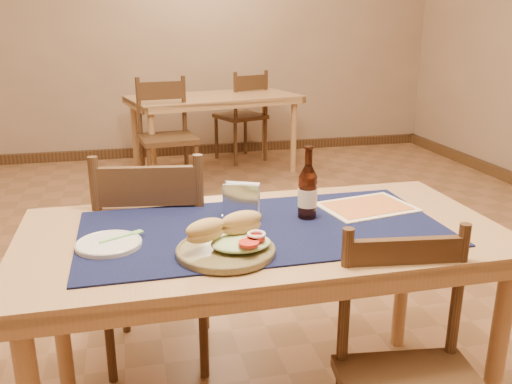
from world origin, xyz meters
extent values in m
cube|color=brown|center=(0.00, 0.00, -0.01)|extent=(6.00, 7.00, 0.02)
cube|color=tan|center=(0.00, 3.51, 1.40)|extent=(6.00, 0.02, 2.80)
cylinder|color=#AD7651|center=(0.72, -1.12, 0.35)|extent=(0.06, 0.06, 0.71)
cylinder|color=#AD7651|center=(-0.72, -0.48, 0.35)|extent=(0.06, 0.06, 0.71)
cylinder|color=#AD7651|center=(0.72, -0.48, 0.35)|extent=(0.06, 0.06, 0.71)
cube|color=#AD7651|center=(0.00, -0.80, 0.73)|extent=(1.60, 0.80, 0.04)
cube|color=#10163E|center=(0.00, -0.80, 0.75)|extent=(1.20, 0.60, 0.01)
cube|color=#462F19|center=(0.00, 3.47, 0.05)|extent=(6.00, 0.06, 0.10)
cylinder|color=#AD7651|center=(-0.22, 2.18, 0.35)|extent=(0.06, 0.06, 0.71)
cylinder|color=#AD7651|center=(1.13, 2.48, 0.35)|extent=(0.06, 0.06, 0.71)
cylinder|color=#AD7651|center=(-0.36, 2.78, 0.35)|extent=(0.06, 0.06, 0.71)
cylinder|color=#AD7651|center=(1.00, 3.08, 0.35)|extent=(0.06, 0.06, 0.71)
cube|color=#AD7651|center=(0.39, 2.63, 0.73)|extent=(1.68, 1.09, 0.04)
cylinder|color=#462F19|center=(-0.12, -0.14, 0.24)|extent=(0.04, 0.04, 0.47)
cylinder|color=#462F19|center=(-0.49, -0.08, 0.24)|extent=(0.04, 0.04, 0.47)
cylinder|color=#462F19|center=(-0.18, -0.51, 0.24)|extent=(0.04, 0.04, 0.47)
cylinder|color=#462F19|center=(-0.55, -0.46, 0.24)|extent=(0.04, 0.04, 0.47)
cube|color=#462F19|center=(-0.33, -0.30, 0.47)|extent=(0.50, 0.50, 0.04)
cube|color=#462F19|center=(-0.36, -0.50, 0.84)|extent=(0.38, 0.09, 0.15)
cylinder|color=#462F19|center=(-0.18, -0.52, 0.71)|extent=(0.04, 0.04, 0.48)
cylinder|color=#462F19|center=(-0.55, -0.47, 0.71)|extent=(0.04, 0.04, 0.48)
cube|color=#462F19|center=(0.33, -1.15, 0.76)|extent=(0.34, 0.07, 0.13)
cylinder|color=#462F19|center=(0.16, -1.13, 0.65)|extent=(0.03, 0.03, 0.44)
cylinder|color=#462F19|center=(0.50, -1.18, 0.65)|extent=(0.03, 0.03, 0.44)
cylinder|color=#462F19|center=(-0.27, 1.83, 0.24)|extent=(0.04, 0.04, 0.48)
cylinder|color=#462F19|center=(0.11, 1.87, 0.24)|extent=(0.04, 0.04, 0.48)
cylinder|color=#462F19|center=(-0.31, 2.21, 0.24)|extent=(0.04, 0.04, 0.48)
cylinder|color=#462F19|center=(0.07, 2.26, 0.24)|extent=(0.04, 0.04, 0.48)
cube|color=#462F19|center=(-0.10, 2.04, 0.48)|extent=(0.50, 0.50, 0.04)
cube|color=#462F19|center=(-0.12, 2.24, 0.86)|extent=(0.39, 0.08, 0.15)
cylinder|color=#462F19|center=(-0.31, 2.22, 0.73)|extent=(0.04, 0.04, 0.49)
cylinder|color=#462F19|center=(0.07, 2.27, 0.73)|extent=(0.04, 0.04, 0.49)
cylinder|color=#462F19|center=(0.85, 3.34, 0.23)|extent=(0.04, 0.04, 0.47)
cylinder|color=#462F19|center=(0.50, 3.21, 0.23)|extent=(0.04, 0.04, 0.47)
cylinder|color=#462F19|center=(0.98, 3.00, 0.23)|extent=(0.04, 0.04, 0.47)
cylinder|color=#462F19|center=(0.64, 2.86, 0.23)|extent=(0.04, 0.04, 0.47)
cube|color=#462F19|center=(0.74, 3.10, 0.47)|extent=(0.57, 0.57, 0.04)
cube|color=#462F19|center=(0.81, 2.92, 0.83)|extent=(0.36, 0.17, 0.15)
cylinder|color=#462F19|center=(0.99, 2.99, 0.71)|extent=(0.04, 0.04, 0.48)
cylinder|color=#462F19|center=(0.64, 2.85, 0.71)|extent=(0.04, 0.04, 0.48)
cylinder|color=brown|center=(-0.16, -0.98, 0.76)|extent=(0.30, 0.30, 0.02)
torus|color=brown|center=(-0.16, -0.98, 0.77)|extent=(0.30, 0.30, 0.01)
ellipsoid|color=#C0DA96|center=(-0.12, -0.99, 0.79)|extent=(0.18, 0.14, 0.03)
ellipsoid|color=tan|center=(-0.22, -0.98, 0.83)|extent=(0.14, 0.10, 0.07)
ellipsoid|color=tan|center=(-0.10, -0.94, 0.83)|extent=(0.14, 0.09, 0.07)
cylinder|color=red|center=(-0.10, -1.04, 0.81)|extent=(0.06, 0.06, 0.01)
cylinder|color=red|center=(-0.07, -1.01, 0.81)|extent=(0.05, 0.05, 0.01)
torus|color=white|center=(-0.07, -1.01, 0.82)|extent=(0.06, 0.06, 0.01)
cylinder|color=silver|center=(-0.50, -0.84, 0.76)|extent=(0.20, 0.20, 0.01)
torus|color=silver|center=(-0.50, -0.84, 0.77)|extent=(0.20, 0.20, 0.01)
cube|color=#7CCC70|center=(-0.47, -0.82, 0.77)|extent=(0.10, 0.06, 0.00)
cube|color=#7CCC70|center=(-0.41, -0.78, 0.77)|extent=(0.04, 0.04, 0.00)
cylinder|color=#42190B|center=(0.17, -0.74, 0.83)|extent=(0.07, 0.07, 0.15)
cone|color=#42190B|center=(0.17, -0.74, 0.92)|extent=(0.07, 0.07, 0.04)
cylinder|color=#42190B|center=(0.17, -0.74, 0.97)|extent=(0.03, 0.03, 0.06)
cylinder|color=#42190B|center=(0.17, -0.74, 1.01)|extent=(0.03, 0.03, 0.01)
cylinder|color=#FFEFCB|center=(0.17, -0.74, 0.83)|extent=(0.07, 0.07, 0.06)
cube|color=silver|center=(-0.05, -0.67, 0.76)|extent=(0.14, 0.10, 0.00)
cube|color=silver|center=(-0.05, -0.69, 0.82)|extent=(0.12, 0.05, 0.12)
cube|color=silver|center=(-0.04, -0.65, 0.82)|extent=(0.12, 0.05, 0.12)
cube|color=silver|center=(-0.05, -0.67, 0.81)|extent=(0.12, 0.08, 0.11)
cube|color=#396DB7|center=(-0.05, -0.69, 0.82)|extent=(0.08, 0.04, 0.04)
cube|color=#F7E6BB|center=(0.42, -0.69, 0.76)|extent=(0.37, 0.29, 0.00)
cube|color=#D07035|center=(0.42, -0.69, 0.76)|extent=(0.31, 0.24, 0.00)
camera|label=1|loc=(-0.42, -2.44, 1.41)|focal=38.00mm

